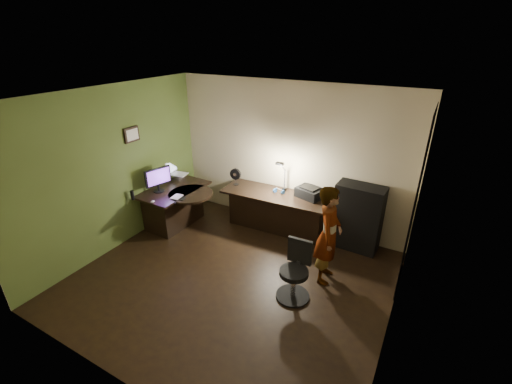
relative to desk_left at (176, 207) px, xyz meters
The scene contains 27 objects.
floor 2.07m from the desk_left, 26.04° to the right, with size 4.50×4.00×0.01m, color black.
ceiling 3.09m from the desk_left, 26.04° to the right, with size 4.50×4.00×0.01m, color silver.
wall_back 2.35m from the desk_left, 31.25° to the left, with size 4.50×0.01×2.70m, color #BEAE89.
wall_front 3.56m from the desk_left, 57.74° to the right, with size 4.50×0.01×2.70m, color #BEAE89.
wall_left 1.39m from the desk_left, 115.42° to the right, with size 0.01×4.00×2.70m, color #BEAE89.
wall_right 4.29m from the desk_left, 12.35° to the right, with size 0.01×4.00×2.70m, color #BEAE89.
green_wall_overlay 1.38m from the desk_left, 114.63° to the right, with size 0.00×4.00×2.70m, color #4D632A.
arched_doorway 4.18m from the desk_left, ahead, with size 0.01×0.90×2.60m, color black.
french_door 4.37m from the desk_left, 19.56° to the right, with size 0.02×0.92×2.10m, color white.
framed_picture 1.59m from the desk_left, 131.27° to the right, with size 0.04×0.30×0.25m, color black.
desk_left is the anchor object (origin of this frame).
desk_right 1.92m from the desk_left, 22.53° to the left, with size 1.99×0.70×0.74m, color black.
cabinet 3.37m from the desk_left, 15.29° to the left, with size 0.78×0.39×1.16m, color black.
laptop_stand 0.66m from the desk_left, 121.15° to the left, with size 0.23×0.19×0.09m, color silver.
laptop 0.77m from the desk_left, 119.04° to the left, with size 0.36×0.34×0.25m, color silver.
monitor 0.61m from the desk_left, 126.59° to the right, with size 0.10×0.50×0.33m, color black.
mouse 0.73m from the desk_left, 83.46° to the right, with size 0.06×0.08×0.03m, color silver.
phone 0.63m from the desk_left, 30.82° to the right, with size 0.07×0.13×0.01m, color black.
pen 0.71m from the desk_left, 45.40° to the right, with size 0.01×0.14×0.01m, color black.
speaker 0.89m from the desk_left, 114.89° to the right, with size 0.06×0.06×0.17m, color black.
notepad 0.54m from the desk_left, 40.72° to the right, with size 0.15×0.21×0.01m, color silver.
desk_fan 1.29m from the desk_left, 39.48° to the left, with size 0.21×0.12×0.33m, color black.
headphones 2.02m from the desk_left, 23.77° to the left, with size 0.20×0.08×0.09m, color #245598.
printer 2.57m from the desk_left, 21.15° to the left, with size 0.44×0.34×0.20m, color black.
desk_lamp 2.19m from the desk_left, 26.84° to the left, with size 0.16×0.31×0.67m, color black.
office_chair 2.91m from the desk_left, 15.98° to the right, with size 0.48×0.48×0.85m, color black.
person 3.09m from the desk_left, ahead, with size 0.54×0.36×1.52m, color #D8A88C.
Camera 1 is at (2.34, -3.47, 3.40)m, focal length 24.00 mm.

